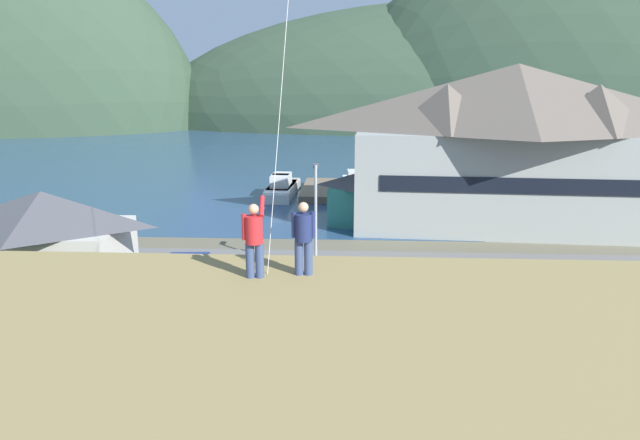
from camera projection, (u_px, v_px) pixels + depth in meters
name	position (u px, v px, depth m)	size (l,w,h in m)	color
ground_plane	(315.00, 361.00, 23.54)	(600.00, 600.00, 0.00)	#66604C
parking_lot_pad	(321.00, 311.00, 28.37)	(40.00, 20.00, 0.10)	slate
bay_water	(342.00, 158.00, 81.72)	(360.00, 84.00, 0.03)	navy
far_hill_east_peak	(460.00, 125.00, 138.95)	(148.51, 62.27, 55.99)	#334733
far_hill_center_saddle	(577.00, 127.00, 131.47)	(111.41, 60.94, 83.03)	#334733
harbor_lodge	(514.00, 141.00, 43.65)	(25.12, 13.26, 12.01)	#999E99
storage_shed_near_lot	(47.00, 247.00, 28.73)	(8.09, 5.81, 5.75)	beige
storage_shed_waterside	(366.00, 197.00, 44.64)	(6.34, 5.03, 4.23)	#338475
wharf_dock	(319.00, 190.00, 57.00)	(3.20, 10.03, 0.70)	#70604C
moored_boat_wharfside	(281.00, 190.00, 55.30)	(2.50, 7.43, 2.16)	silver
moored_boat_outer_mooring	(356.00, 184.00, 58.01)	(2.82, 7.53, 2.16)	silver
moored_boat_inner_slip	(283.00, 187.00, 56.43)	(2.86, 7.43, 2.16)	#A8A399
parked_car_front_row_end	(497.00, 338.00, 23.08)	(4.33, 2.32, 1.82)	#9EA3A8
parked_car_front_row_red	(342.00, 284.00, 29.09)	(4.20, 2.06, 1.82)	navy
parked_car_back_row_left	(343.00, 335.00, 23.41)	(4.21, 2.08, 1.82)	#236633
parked_car_mid_row_far	(41.00, 333.00, 23.59)	(4.23, 2.12, 1.82)	#236633
parked_car_mid_row_center	(187.00, 272.00, 30.95)	(4.31, 2.28, 1.82)	navy
parked_car_front_row_silver	(457.00, 287.00, 28.73)	(4.26, 2.17, 1.82)	silver
parked_car_back_row_right	(230.00, 327.00, 24.12)	(4.26, 2.16, 1.82)	slate
parking_light_pole	(316.00, 211.00, 32.91)	(0.24, 0.78, 6.26)	#ADADB2
person_kite_flyer	(254.00, 238.00, 13.36)	(0.52, 0.68, 1.86)	#384770
person_companion	(303.00, 236.00, 13.55)	(0.55, 0.40, 1.74)	#384770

